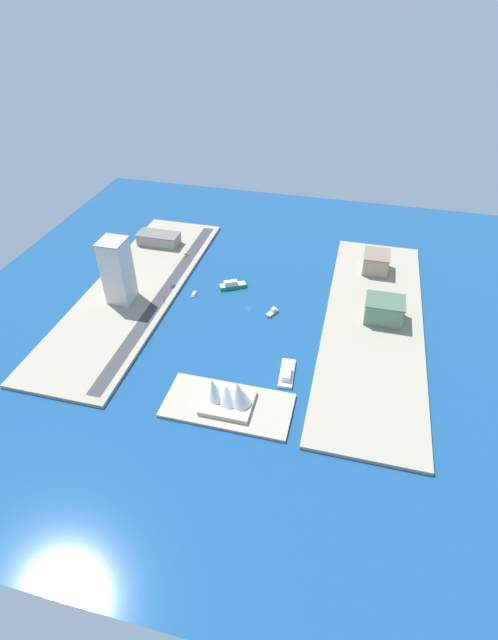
{
  "coord_description": "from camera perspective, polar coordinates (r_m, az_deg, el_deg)",
  "views": [
    {
      "loc": [
        -70.23,
        278.91,
        212.07
      ],
      "look_at": [
        -5.35,
        19.01,
        3.12
      ],
      "focal_mm": 26.13,
      "sensor_mm": 36.0,
      "label": 1
    }
  ],
  "objects": [
    {
      "name": "peninsula_point",
      "position": [
        282.68,
        -2.6,
        -10.4
      ],
      "size": [
        76.56,
        36.11,
        2.0
      ],
      "primitive_type": "cube",
      "color": "#A89E89",
      "rests_on": "ground_plane"
    },
    {
      "name": "traffic_light_waterfront",
      "position": [
        360.54,
        -10.37,
        2.55
      ],
      "size": [
        0.36,
        0.36,
        6.5
      ],
      "color": "black",
      "rests_on": "quay_east"
    },
    {
      "name": "road_strip",
      "position": [
        375.42,
        -10.31,
        3.35
      ],
      "size": [
        9.63,
        228.0,
        0.15
      ],
      "primitive_type": "cube",
      "color": "#38383D",
      "rests_on": "quay_east"
    },
    {
      "name": "taxi_yellow_cab",
      "position": [
        421.12,
        -7.76,
        7.89
      ],
      "size": [
        2.14,
        4.42,
        1.63
      ],
      "color": "black",
      "rests_on": "road_strip"
    },
    {
      "name": "hatchback_blue",
      "position": [
        380.73,
        -9.31,
        4.16
      ],
      "size": [
        2.01,
        4.75,
        1.53
      ],
      "color": "black",
      "rests_on": "road_strip"
    },
    {
      "name": "hotel_broad_white",
      "position": [
        362.59,
        -15.82,
        5.84
      ],
      "size": [
        18.51,
        19.96,
        50.35
      ],
      "color": "silver",
      "rests_on": "quay_east"
    },
    {
      "name": "sailboat_small_white",
      "position": [
        373.24,
        -6.75,
        3.19
      ],
      "size": [
        3.34,
        8.63,
        9.97
      ],
      "color": "white",
      "rests_on": "ground_plane"
    },
    {
      "name": "carpark_squat_concrete",
      "position": [
        442.51,
        -11.0,
        9.75
      ],
      "size": [
        38.7,
        17.83,
        10.63
      ],
      "color": "gray",
      "rests_on": "quay_east"
    },
    {
      "name": "quay_west",
      "position": [
        350.43,
        14.98,
        -0.55
      ],
      "size": [
        70.0,
        240.0,
        2.49
      ],
      "primitive_type": "cube",
      "color": "#9E937F",
      "rests_on": "ground_plane"
    },
    {
      "name": "ferry_white_commuter",
      "position": [
        300.6,
        4.66,
        -6.53
      ],
      "size": [
        10.68,
        27.51,
        5.98
      ],
      "color": "silver",
      "rests_on": "ground_plane"
    },
    {
      "name": "terminal_long_green",
      "position": [
        350.66,
        16.21,
        1.22
      ],
      "size": [
        27.75,
        22.3,
        16.76
      ],
      "color": "slate",
      "rests_on": "quay_west"
    },
    {
      "name": "ground_plane",
      "position": [
        357.35,
        -0.09,
        1.55
      ],
      "size": [
        440.0,
        440.0,
        0.0
      ],
      "primitive_type": "plane",
      "color": "navy"
    },
    {
      "name": "quay_east",
      "position": [
        386.25,
        -13.77,
        3.66
      ],
      "size": [
        70.0,
        240.0,
        2.49
      ],
      "primitive_type": "cube",
      "color": "#9E937F",
      "rests_on": "ground_plane"
    },
    {
      "name": "opera_landmark",
      "position": [
        275.98,
        -2.52,
        -9.2
      ],
      "size": [
        29.93,
        25.15,
        19.84
      ],
      "color": "#BCAD93",
      "rests_on": "peninsula_point"
    },
    {
      "name": "yacht_sleek_gray",
      "position": [
        350.57,
        2.85,
        0.95
      ],
      "size": [
        8.44,
        12.29,
        4.11
      ],
      "color": "#999EA3",
      "rests_on": "ground_plane"
    },
    {
      "name": "ferry_green_doubledeck",
      "position": [
        378.69,
        -2.01,
        4.3
      ],
      "size": [
        22.93,
        16.0,
        6.51
      ],
      "color": "#2D8C4C",
      "rests_on": "ground_plane"
    },
    {
      "name": "apartment_midrise_tan",
      "position": [
        407.61,
        15.28,
        6.87
      ],
      "size": [
        21.15,
        24.27,
        15.85
      ],
      "color": "tan",
      "rests_on": "quay_west"
    },
    {
      "name": "park_tree_cluster",
      "position": [
        363.26,
        15.78,
        2.3
      ],
      "size": [
        14.8,
        15.03,
        9.9
      ],
      "color": "brown",
      "rests_on": "quay_west"
    }
  ]
}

